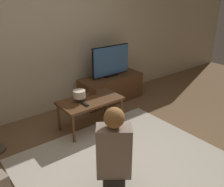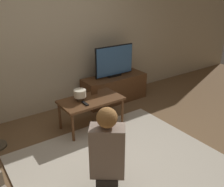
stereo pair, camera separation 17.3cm
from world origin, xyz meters
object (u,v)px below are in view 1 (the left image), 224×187
(person_kneeling, at_px, (114,154))
(table_lamp, at_px, (79,95))
(coffee_table, at_px, (90,103))
(tv, at_px, (111,61))

(person_kneeling, relative_size, table_lamp, 5.55)
(coffee_table, bearing_deg, tv, 35.09)
(table_lamp, bearing_deg, person_kneeling, -107.52)
(person_kneeling, height_order, table_lamp, person_kneeling)
(table_lamp, bearing_deg, coffee_table, -16.43)
(coffee_table, bearing_deg, person_kneeling, -114.11)
(tv, bearing_deg, table_lamp, -151.22)
(coffee_table, height_order, person_kneeling, person_kneeling)
(coffee_table, bearing_deg, table_lamp, 163.57)
(tv, bearing_deg, coffee_table, -144.91)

